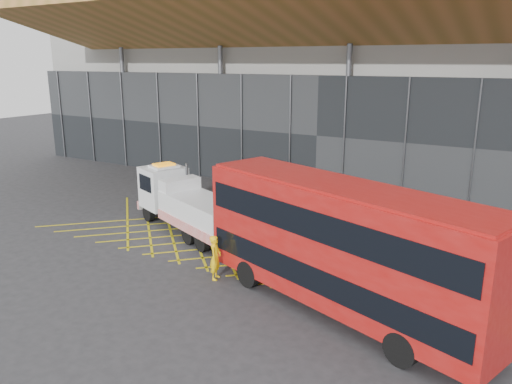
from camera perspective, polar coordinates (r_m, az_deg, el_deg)
The scene contains 6 objects.
ground_plane at distance 26.87m, azimuth -7.18°, elevation -4.82°, with size 120.00×120.00×0.00m, color #2B2B2E.
road_markings at distance 24.03m, azimuth 3.54°, elevation -7.14°, with size 27.96×7.16×0.01m.
construction_building at distance 40.67m, azimuth 11.27°, elevation 14.57°, with size 55.00×23.97×18.00m.
recovery_truck at distance 26.97m, azimuth -7.92°, elevation -1.28°, with size 9.47×5.28×3.39m.
bus_towed at distance 18.14m, azimuth 9.74°, elevation -5.76°, with size 12.07×6.39×4.82m.
worker at distance 21.20m, azimuth -4.66°, elevation -7.46°, with size 0.70×0.46×1.92m, color yellow.
Camera 1 is at (15.68, -19.88, 9.00)m, focal length 35.00 mm.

